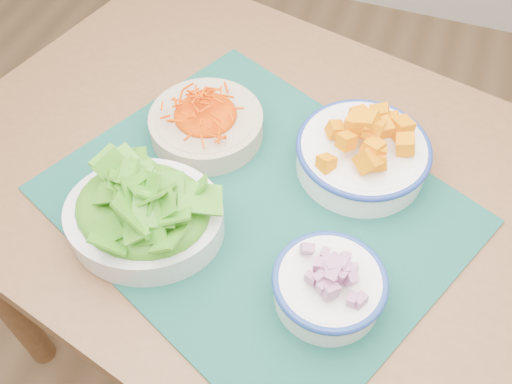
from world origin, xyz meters
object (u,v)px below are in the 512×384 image
(lettuce_bowl, at_px, (143,211))
(onion_bowl, at_px, (330,283))
(table, at_px, (284,221))
(placemat, at_px, (256,205))
(carrot_bowl, at_px, (206,120))
(squash_bowl, at_px, (364,148))

(lettuce_bowl, relative_size, onion_bowl, 1.39)
(table, height_order, placemat, placemat)
(placemat, relative_size, lettuce_bowl, 2.17)
(carrot_bowl, distance_m, squash_bowl, 0.26)
(placemat, bearing_deg, lettuce_bowl, -119.68)
(placemat, xyz_separation_m, onion_bowl, (0.15, -0.12, 0.04))
(placemat, relative_size, carrot_bowl, 2.40)
(carrot_bowl, relative_size, onion_bowl, 1.26)
(table, height_order, carrot_bowl, carrot_bowl)
(placemat, relative_size, onion_bowl, 3.02)
(table, relative_size, lettuce_bowl, 4.85)
(squash_bowl, xyz_separation_m, lettuce_bowl, (-0.27, -0.23, 0.00))
(lettuce_bowl, bearing_deg, carrot_bowl, 74.72)
(table, xyz_separation_m, carrot_bowl, (-0.16, 0.06, 0.14))
(table, height_order, squash_bowl, squash_bowl)
(carrot_bowl, height_order, squash_bowl, squash_bowl)
(squash_bowl, bearing_deg, lettuce_bowl, -139.99)
(table, bearing_deg, onion_bowl, -42.39)
(table, relative_size, placemat, 2.23)
(squash_bowl, bearing_deg, carrot_bowl, -176.46)
(lettuce_bowl, bearing_deg, squash_bowl, 26.94)
(carrot_bowl, distance_m, onion_bowl, 0.36)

